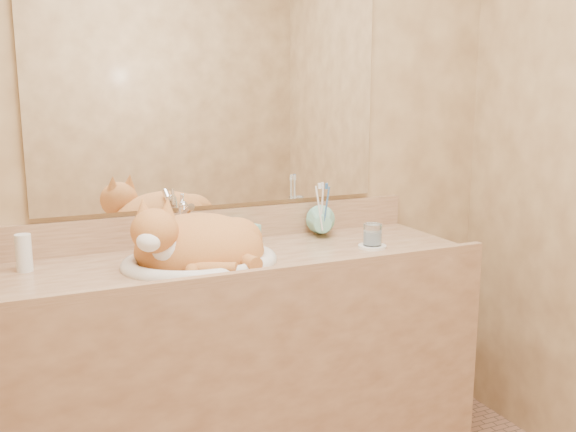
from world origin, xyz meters
name	(u,v)px	position (x,y,z in m)	size (l,w,h in m)	color
wall_back	(214,134)	(0.00, 1.00, 1.25)	(2.40, 0.02, 2.50)	olive
vanity_counter	(243,374)	(0.00, 0.72, 0.42)	(1.60, 0.55, 0.85)	brown
mirror	(214,95)	(0.00, 0.99, 1.39)	(1.30, 0.02, 0.80)	white
sink_basin	(200,240)	(-0.15, 0.70, 0.93)	(0.50, 0.42, 0.16)	white
faucet	(184,224)	(-0.15, 0.90, 0.94)	(0.05, 0.13, 0.19)	white
cat	(194,242)	(-0.17, 0.71, 0.92)	(0.43, 0.35, 0.24)	#B8642A
soap_dispenser	(254,224)	(0.10, 0.86, 0.93)	(0.07, 0.07, 0.16)	#77BFA4
toothbrush_cup	(323,226)	(0.37, 0.84, 0.90)	(0.12, 0.12, 0.11)	#77BFA4
toothbrushes	(323,206)	(0.37, 0.84, 0.98)	(0.04, 0.04, 0.22)	white
saucer	(372,246)	(0.48, 0.66, 0.85)	(0.10, 0.10, 0.01)	white
water_glass	(373,235)	(0.48, 0.66, 0.90)	(0.07, 0.07, 0.08)	white
lotion_bottle	(24,253)	(-0.68, 0.85, 0.91)	(0.05, 0.05, 0.12)	white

